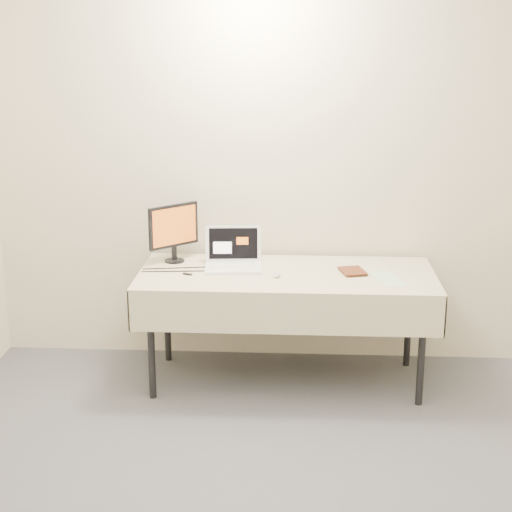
# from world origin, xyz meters

# --- Properties ---
(back_wall) EXTENTS (4.00, 0.10, 2.70)m
(back_wall) POSITION_xyz_m (0.00, 2.50, 1.35)
(back_wall) COLOR beige
(back_wall) RESTS_ON ground
(table) EXTENTS (1.86, 0.81, 0.74)m
(table) POSITION_xyz_m (0.00, 2.05, 0.68)
(table) COLOR black
(table) RESTS_ON ground
(laptop) EXTENTS (0.38, 0.32, 0.25)m
(laptop) POSITION_xyz_m (-0.35, 2.15, 0.80)
(laptop) COLOR white
(laptop) RESTS_ON table
(monitor) EXTENTS (0.29, 0.27, 0.38)m
(monitor) POSITION_xyz_m (-0.74, 2.25, 0.96)
(monitor) COLOR black
(monitor) RESTS_ON table
(book) EXTENTS (0.14, 0.05, 0.19)m
(book) POSITION_xyz_m (0.34, 2.05, 0.83)
(book) COLOR brown
(book) RESTS_ON table
(alarm_clock) EXTENTS (0.11, 0.07, 0.04)m
(alarm_clock) POSITION_xyz_m (-0.43, 2.29, 0.76)
(alarm_clock) COLOR black
(alarm_clock) RESTS_ON table
(clicker) EXTENTS (0.05, 0.09, 0.02)m
(clicker) POSITION_xyz_m (-0.06, 1.96, 0.75)
(clicker) COLOR silver
(clicker) RESTS_ON table
(paper_form) EXTENTS (0.21, 0.34, 0.00)m
(paper_form) POSITION_xyz_m (0.62, 1.96, 0.74)
(paper_form) COLOR #B1DAAE
(paper_form) RESTS_ON table
(usb_dongle) EXTENTS (0.06, 0.04, 0.01)m
(usb_dongle) POSITION_xyz_m (-0.62, 1.96, 0.74)
(usb_dongle) COLOR black
(usb_dongle) RESTS_ON table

